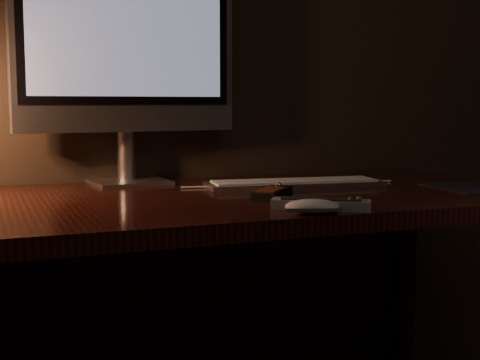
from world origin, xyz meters
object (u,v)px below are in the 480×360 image
object	(u,v)px
desk	(219,240)
tv_remote	(321,204)
monitor	(127,43)
mouse	(312,209)
keyboard	(295,183)
media_remote	(272,192)

from	to	relation	value
desk	tv_remote	bearing A→B (deg)	-74.70
monitor	tv_remote	bearing A→B (deg)	-71.18
monitor	mouse	bearing A→B (deg)	-75.96
keyboard	monitor	bearing A→B (deg)	157.08
desk	mouse	size ratio (longest dim) A/B	14.40
monitor	media_remote	xyz separation A→B (m)	(0.26, -0.39, -0.38)
keyboard	tv_remote	xyz separation A→B (m)	(-0.12, -0.37, 0.00)
media_remote	desk	bearing A→B (deg)	68.78
monitor	media_remote	size ratio (longest dim) A/B	4.18
monitor	keyboard	size ratio (longest dim) A/B	1.37
media_remote	tv_remote	size ratio (longest dim) A/B	0.77
keyboard	desk	bearing A→B (deg)	-170.80
desk	media_remote	bearing A→B (deg)	-62.05
desk	monitor	distance (m)	0.59
keyboard	mouse	distance (m)	0.45
mouse	tv_remote	world-z (taller)	tv_remote
mouse	media_remote	bearing A→B (deg)	104.31
keyboard	mouse	xyz separation A→B (m)	(-0.16, -0.42, 0.00)
desk	monitor	bearing A→B (deg)	127.09
media_remote	tv_remote	world-z (taller)	media_remote
monitor	keyboard	xyz separation A→B (m)	(0.40, -0.23, -0.38)
monitor	keyboard	distance (m)	0.59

